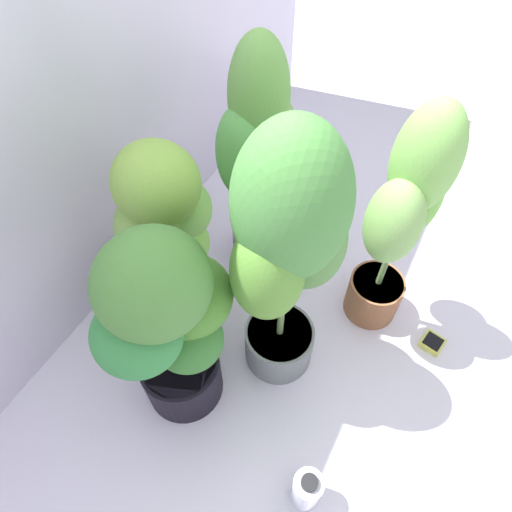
# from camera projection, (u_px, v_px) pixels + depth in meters

# --- Properties ---
(ground_plane) EXTENTS (8.00, 8.00, 0.00)m
(ground_plane) POSITION_uv_depth(u_px,v_px,m) (305.00, 355.00, 1.73)
(ground_plane) COLOR silver
(ground_plane) RESTS_ON ground
(mylar_back_wall) EXTENTS (3.20, 0.01, 2.00)m
(mylar_back_wall) POSITION_uv_depth(u_px,v_px,m) (41.00, 45.00, 1.19)
(mylar_back_wall) COLOR silver
(mylar_back_wall) RESTS_ON ground
(potted_plant_back_right) EXTENTS (0.34, 0.27, 1.00)m
(potted_plant_back_right) POSITION_uv_depth(u_px,v_px,m) (258.00, 153.00, 1.58)
(potted_plant_back_right) COLOR gray
(potted_plant_back_right) RESTS_ON ground
(potted_plant_back_center) EXTENTS (0.39, 0.30, 0.79)m
(potted_plant_back_center) POSITION_uv_depth(u_px,v_px,m) (168.00, 229.00, 1.53)
(potted_plant_back_center) COLOR black
(potted_plant_back_center) RESTS_ON ground
(potted_plant_back_left) EXTENTS (0.45, 0.41, 0.83)m
(potted_plant_back_left) POSITION_uv_depth(u_px,v_px,m) (168.00, 322.00, 1.27)
(potted_plant_back_left) COLOR black
(potted_plant_back_left) RESTS_ON ground
(potted_plant_front_right) EXTENTS (0.40, 0.26, 0.98)m
(potted_plant_front_right) POSITION_uv_depth(u_px,v_px,m) (401.00, 221.00, 1.42)
(potted_plant_front_right) COLOR brown
(potted_plant_front_right) RESTS_ON ground
(potted_plant_center) EXTENTS (0.40, 0.38, 1.07)m
(potted_plant_center) POSITION_uv_depth(u_px,v_px,m) (288.00, 250.00, 1.23)
(potted_plant_center) COLOR slate
(potted_plant_center) RESTS_ON ground
(hygrometer_box) EXTENTS (0.09, 0.09, 0.03)m
(hygrometer_box) POSITION_uv_depth(u_px,v_px,m) (432.00, 343.00, 1.75)
(hygrometer_box) COLOR #CCC84C
(hygrometer_box) RESTS_ON ground
(nutrient_bottle) EXTENTS (0.09, 0.09, 0.20)m
(nutrient_bottle) POSITION_uv_depth(u_px,v_px,m) (306.00, 489.00, 1.37)
(nutrient_bottle) COLOR white
(nutrient_bottle) RESTS_ON ground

